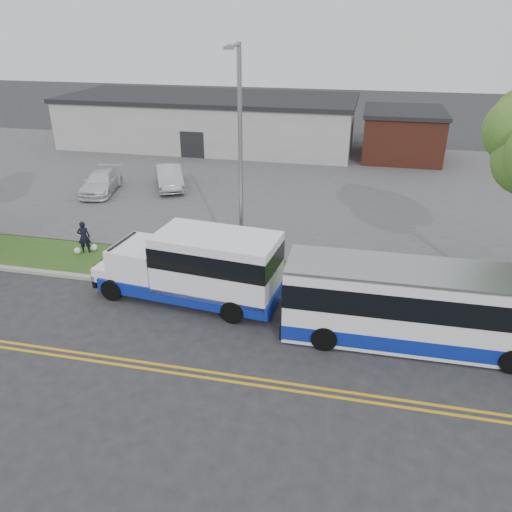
% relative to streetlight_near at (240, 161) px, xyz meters
% --- Properties ---
extents(ground, '(140.00, 140.00, 0.00)m').
position_rel_streetlight_near_xyz_m(ground, '(-3.00, -2.73, -5.23)').
color(ground, '#28282B').
rests_on(ground, ground).
extents(lane_line_north, '(70.00, 0.12, 0.01)m').
position_rel_streetlight_near_xyz_m(lane_line_north, '(-3.00, -6.58, -5.23)').
color(lane_line_north, gold).
rests_on(lane_line_north, ground).
extents(lane_line_south, '(70.00, 0.12, 0.01)m').
position_rel_streetlight_near_xyz_m(lane_line_south, '(-3.00, -6.88, -5.23)').
color(lane_line_south, gold).
rests_on(lane_line_south, ground).
extents(curb, '(80.00, 0.30, 0.15)m').
position_rel_streetlight_near_xyz_m(curb, '(-3.00, -1.63, -5.16)').
color(curb, '#9E9B93').
rests_on(curb, ground).
extents(verge, '(80.00, 3.30, 0.10)m').
position_rel_streetlight_near_xyz_m(verge, '(-3.00, 0.17, -5.18)').
color(verge, '#28521B').
rests_on(verge, ground).
extents(parking_lot, '(80.00, 25.00, 0.10)m').
position_rel_streetlight_near_xyz_m(parking_lot, '(-3.00, 14.27, -5.18)').
color(parking_lot, '#4C4C4F').
rests_on(parking_lot, ground).
extents(commercial_building, '(25.40, 10.40, 4.35)m').
position_rel_streetlight_near_xyz_m(commercial_building, '(-9.00, 24.27, -3.05)').
color(commercial_building, '#9E9E99').
rests_on(commercial_building, ground).
extents(brick_wing, '(6.30, 7.30, 3.90)m').
position_rel_streetlight_near_xyz_m(brick_wing, '(7.50, 23.27, -3.27)').
color(brick_wing, brown).
rests_on(brick_wing, ground).
extents(streetlight_near, '(0.35, 1.53, 9.50)m').
position_rel_streetlight_near_xyz_m(streetlight_near, '(0.00, 0.00, 0.00)').
color(streetlight_near, gray).
rests_on(streetlight_near, verge).
extents(shuttle_bus, '(7.85, 3.27, 2.93)m').
position_rel_streetlight_near_xyz_m(shuttle_bus, '(-1.13, -2.21, -3.67)').
color(shuttle_bus, '#0D2394').
rests_on(shuttle_bus, ground).
extents(transit_bus, '(10.31, 2.58, 2.85)m').
position_rel_streetlight_near_xyz_m(transit_bus, '(7.65, -3.35, -3.79)').
color(transit_bus, white).
rests_on(transit_bus, ground).
extents(pedestrian, '(0.68, 0.58, 1.59)m').
position_rel_streetlight_near_xyz_m(pedestrian, '(-7.98, 0.73, -4.34)').
color(pedestrian, black).
rests_on(pedestrian, verge).
extents(parked_car_a, '(3.44, 4.82, 1.51)m').
position_rel_streetlight_near_xyz_m(parked_car_a, '(-7.83, 11.32, -4.38)').
color(parked_car_a, '#A7AAAE').
rests_on(parked_car_a, parking_lot).
extents(parked_car_b, '(2.79, 4.92, 1.35)m').
position_rel_streetlight_near_xyz_m(parked_car_b, '(-11.78, 9.43, -4.46)').
color(parked_car_b, white).
rests_on(parked_car_b, parking_lot).
extents(grocery_bag_left, '(0.32, 0.32, 0.32)m').
position_rel_streetlight_near_xyz_m(grocery_bag_left, '(-8.28, 0.48, -4.97)').
color(grocery_bag_left, white).
rests_on(grocery_bag_left, verge).
extents(grocery_bag_right, '(0.32, 0.32, 0.32)m').
position_rel_streetlight_near_xyz_m(grocery_bag_right, '(-7.68, 0.98, -4.97)').
color(grocery_bag_right, white).
rests_on(grocery_bag_right, verge).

